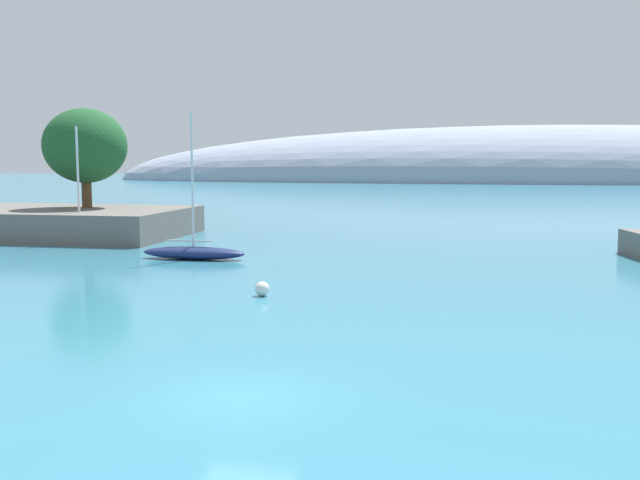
% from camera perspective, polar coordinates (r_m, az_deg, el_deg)
% --- Properties ---
extents(water, '(600.00, 600.00, 0.00)m').
position_cam_1_polar(water, '(19.35, -6.06, -12.09)').
color(water, teal).
rests_on(water, ground).
extents(shore_outcrop, '(19.50, 12.80, 2.21)m').
position_cam_1_polar(shore_outcrop, '(62.15, -19.56, 1.31)').
color(shore_outcrop, '#66605B').
rests_on(shore_outcrop, ground).
extents(tree_clump_shore, '(6.68, 6.68, 8.04)m').
position_cam_1_polar(tree_clump_shore, '(62.33, -17.88, 7.01)').
color(tree_clump_shore, brown).
rests_on(tree_clump_shore, shore_outcrop).
extents(distant_ridge, '(258.83, 57.12, 32.00)m').
position_cam_1_polar(distant_ridge, '(218.47, 17.10, 4.39)').
color(distant_ridge, '#8E99AD').
rests_on(distant_ridge, ground).
extents(sailboat_navy_near_shore, '(6.53, 1.73, 9.05)m').
position_cam_1_polar(sailboat_navy_near_shore, '(45.54, -9.85, -0.90)').
color(sailboat_navy_near_shore, navy).
rests_on(sailboat_navy_near_shore, water).
extents(sailboat_grey_mid_mooring, '(7.22, 3.61, 8.55)m').
position_cam_1_polar(sailboat_grey_mid_mooring, '(56.91, -18.25, 0.40)').
color(sailboat_grey_mid_mooring, gray).
rests_on(sailboat_grey_mid_mooring, water).
extents(mooring_buoy_white, '(0.66, 0.66, 0.66)m').
position_cam_1_polar(mooring_buoy_white, '(32.92, -4.55, -3.82)').
color(mooring_buoy_white, silver).
rests_on(mooring_buoy_white, water).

